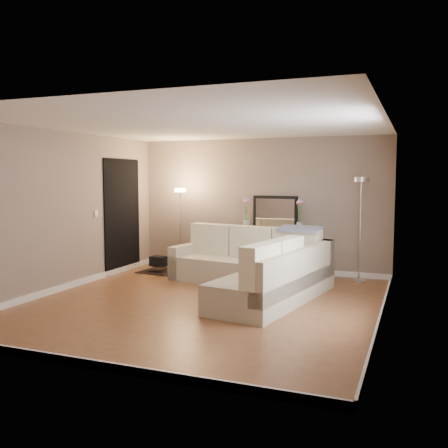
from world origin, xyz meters
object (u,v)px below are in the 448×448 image
(console_table, at_px, (268,251))
(floor_lamp_lit, at_px, (180,213))
(sectional_sofa, at_px, (256,268))
(floor_lamp_unlit, at_px, (361,208))

(console_table, bearing_deg, floor_lamp_lit, -172.17)
(console_table, bearing_deg, sectional_sofa, -81.58)
(floor_lamp_lit, relative_size, floor_lamp_unlit, 0.88)
(console_table, xyz_separation_m, floor_lamp_lit, (-1.74, -0.24, 0.71))
(console_table, bearing_deg, floor_lamp_unlit, -4.66)
(floor_lamp_unlit, bearing_deg, console_table, 175.34)
(floor_lamp_unlit, bearing_deg, floor_lamp_lit, -178.35)
(floor_lamp_lit, height_order, floor_lamp_unlit, floor_lamp_unlit)
(console_table, height_order, floor_lamp_unlit, floor_lamp_unlit)
(sectional_sofa, xyz_separation_m, console_table, (-0.21, 1.44, 0.08))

